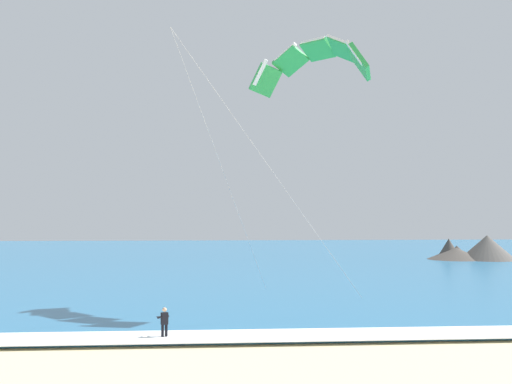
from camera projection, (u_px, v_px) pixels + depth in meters
name	position (u px, v px, depth m)	size (l,w,h in m)	color
sea	(194.00, 257.00, 88.05)	(200.00, 120.00, 0.20)	teal
surf_foam	(156.00, 337.00, 29.27)	(200.00, 3.19, 0.04)	white
surfboard	(164.00, 341.00, 29.31)	(1.05, 1.44, 0.09)	white
kitesurfer	(164.00, 322.00, 29.36)	(0.67, 0.67, 1.69)	black
kite_primary	(313.00, 60.00, 40.02)	(12.34, 12.27, 17.25)	green
headland_right	(471.00, 251.00, 82.40)	(12.50, 9.67, 3.64)	#47423D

